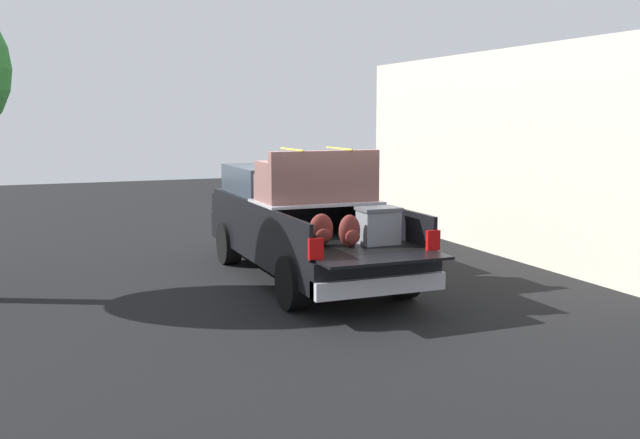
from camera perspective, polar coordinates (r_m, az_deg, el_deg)
The scene contains 3 objects.
ground_plane at distance 12.37m, azimuth -1.05°, elevation -4.68°, with size 40.00×40.00×0.00m, color black.
pickup_truck at distance 12.52m, azimuth -1.63°, elevation -0.10°, with size 6.05×2.06×2.23m.
building_facade at distance 15.06m, azimuth 13.57°, elevation 5.13°, with size 9.97×0.36×4.02m, color beige.
Camera 1 is at (-11.25, 4.33, 2.76)m, focal length 40.78 mm.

